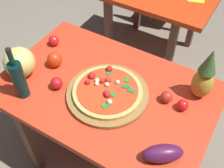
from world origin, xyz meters
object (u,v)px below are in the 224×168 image
at_px(wine_bottle, 19,79).
at_px(bell_pepper, 55,60).
at_px(tomato_beside_pepper, 183,105).
at_px(pineapple_left, 205,76).
at_px(tomato_at_corner, 54,40).
at_px(background_table, 156,0).
at_px(tomato_by_bottle, 57,83).
at_px(tomato_near_board, 167,97).
at_px(pizza, 107,90).
at_px(eggplant, 163,153).
at_px(melon, 19,62).
at_px(pizza_board, 108,94).
at_px(display_table, 106,99).

relative_size(wine_bottle, bell_pepper, 3.34).
height_order(bell_pepper, tomato_beside_pepper, bell_pepper).
distance_m(pineapple_left, tomato_at_corner, 1.01).
bearing_deg(background_table, wine_bottle, -96.32).
relative_size(bell_pepper, tomato_by_bottle, 1.38).
xyz_separation_m(bell_pepper, tomato_near_board, (0.73, 0.09, -0.01)).
relative_size(pizza, eggplant, 2.00).
bearing_deg(tomato_beside_pepper, background_table, 120.39).
bearing_deg(tomato_by_bottle, eggplant, -8.26).
height_order(melon, eggplant, melon).
distance_m(pizza, pineapple_left, 0.54).
distance_m(pizza_board, tomato_at_corner, 0.59).
xyz_separation_m(display_table, wine_bottle, (-0.39, -0.28, 0.22)).
bearing_deg(eggplant, tomato_near_board, 110.05).
bearing_deg(tomato_by_bottle, tomato_near_board, 21.55).
height_order(pizza_board, tomato_at_corner, tomato_at_corner).
xyz_separation_m(pineapple_left, bell_pepper, (-0.87, -0.23, -0.11)).
height_order(tomato_at_corner, tomato_by_bottle, tomato_by_bottle).
bearing_deg(tomato_at_corner, background_table, 74.46).
relative_size(display_table, melon, 6.73).
distance_m(pizza, eggplant, 0.48).
height_order(bell_pepper, tomato_at_corner, bell_pepper).
height_order(pizza, melon, melon).
bearing_deg(pizza, tomato_near_board, 23.04).
bearing_deg(tomato_near_board, wine_bottle, -152.80).
relative_size(background_table, wine_bottle, 3.08).
relative_size(pineapple_left, tomato_at_corner, 4.67).
bearing_deg(tomato_at_corner, tomato_beside_pepper, -4.49).
height_order(pizza_board, tomato_by_bottle, tomato_by_bottle).
xyz_separation_m(melon, eggplant, (0.98, -0.09, -0.05)).
height_order(background_table, melon, melon).
bearing_deg(tomato_near_board, background_table, 116.70).
bearing_deg(display_table, tomato_near_board, 16.50).
bearing_deg(eggplant, tomato_beside_pepper, 94.39).
height_order(bell_pepper, eggplant, bell_pepper).
xyz_separation_m(pizza_board, pineapple_left, (0.45, 0.28, 0.14)).
height_order(wine_bottle, tomato_near_board, wine_bottle).
bearing_deg(bell_pepper, pineapple_left, 14.80).
xyz_separation_m(pizza, melon, (-0.54, -0.12, 0.05)).
relative_size(display_table, bell_pepper, 12.42).
distance_m(display_table, background_table, 1.25).
xyz_separation_m(pineapple_left, tomato_by_bottle, (-0.74, -0.38, -0.11)).
distance_m(display_table, pizza_board, 0.11).
distance_m(background_table, tomato_by_bottle, 1.37).
bearing_deg(tomato_by_bottle, pizza, 19.89).
height_order(pizza_board, eggplant, eggplant).
xyz_separation_m(bell_pepper, tomato_at_corner, (-0.13, 0.16, -0.01)).
xyz_separation_m(wine_bottle, tomato_at_corner, (-0.13, 0.44, -0.09)).
distance_m(display_table, eggplant, 0.54).
bearing_deg(display_table, melon, -163.40).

